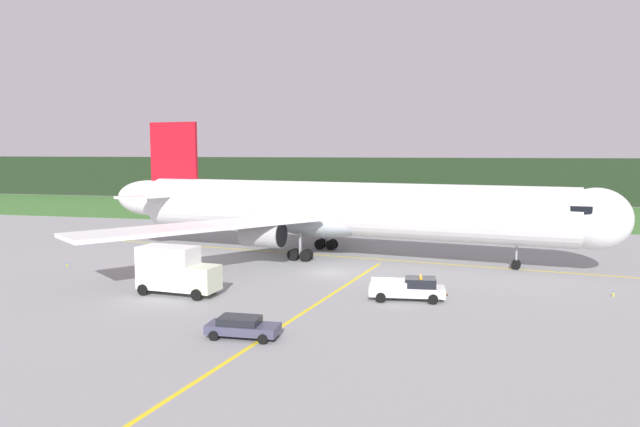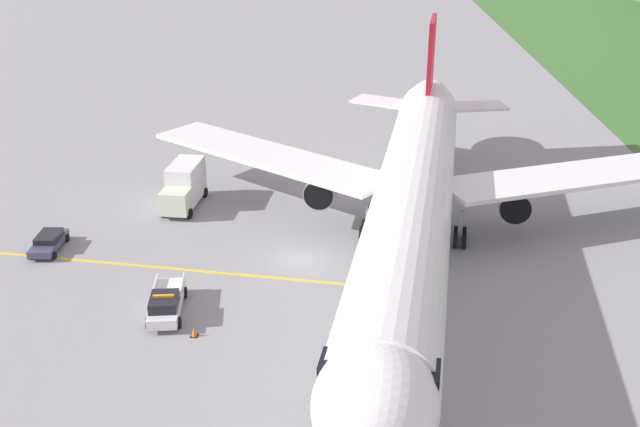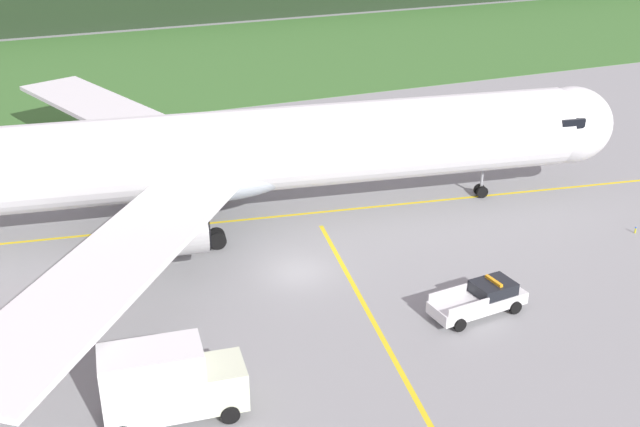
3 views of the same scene
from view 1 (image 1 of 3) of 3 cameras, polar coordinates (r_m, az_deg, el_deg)
ground at (r=54.96m, az=0.98°, el=-5.85°), size 320.00×320.00×0.00m
grass_verge at (r=108.80m, az=7.42°, el=0.11°), size 320.00×41.21×0.04m
distant_tree_line at (r=132.50m, az=8.62°, el=3.29°), size 288.00×4.19×9.81m
taxiway_centerline_main at (r=63.32m, az=2.21°, el=-4.24°), size 74.46×10.98×0.01m
taxiway_centerline_spur at (r=41.49m, az=-1.94°, el=-9.84°), size 5.97×39.55×0.01m
airliner at (r=62.82m, az=1.69°, el=0.35°), size 57.76×49.98×14.81m
ops_pickup_truck at (r=45.58m, az=8.77°, el=-7.27°), size 5.91×2.70×1.94m
catering_truck at (r=48.07m, az=-13.95°, el=-5.37°), size 6.72×3.20×4.00m
staff_car at (r=36.77m, az=-7.63°, el=-10.88°), size 4.49×2.15×1.30m
apron_cone at (r=47.84m, az=12.08°, el=-7.44°), size 0.49×0.49×0.62m
taxiway_edge_light_east at (r=51.72m, az=26.75°, el=-6.99°), size 0.12×0.12×0.47m
taxiway_edge_light_west at (r=62.96m, az=-23.47°, el=-4.61°), size 0.12×0.12×0.41m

